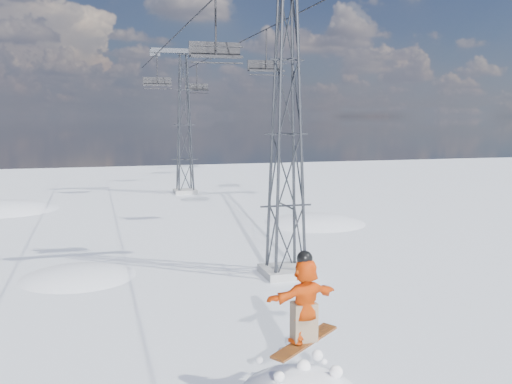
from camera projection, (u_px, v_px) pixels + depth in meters
ground at (358, 361)px, 14.43m from camera, size 120.00×120.00×0.00m
snow_terrain at (127, 377)px, 34.63m from camera, size 39.00×37.00×22.00m
lift_tower_near at (286, 135)px, 21.55m from camera, size 5.20×1.80×11.43m
lift_tower_far at (184, 125)px, 45.38m from camera, size 5.20×1.80×11.43m
haul_cables at (220, 32)px, 31.81m from camera, size 4.46×51.00×0.06m
lift_chair_near at (216, 51)px, 22.81m from camera, size 2.11×0.61×2.62m
lift_chair_mid at (266, 67)px, 31.13m from camera, size 2.01×0.58×2.49m
lift_chair_far at (157, 82)px, 43.06m from camera, size 2.14×0.61×2.65m
lift_chair_extra at (197, 88)px, 51.63m from camera, size 2.12×0.61×2.63m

